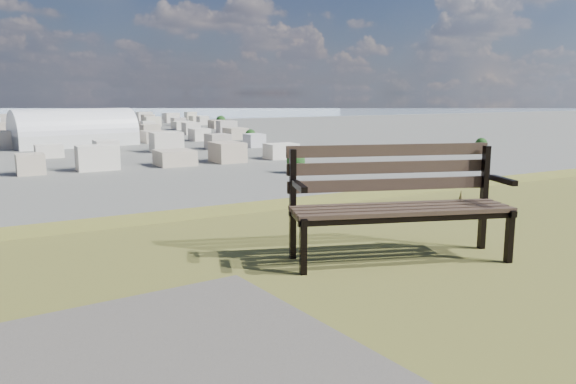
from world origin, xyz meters
TOP-DOWN VIEW (x-y plane):
  - park_bench at (0.03, 1.69)m, footprint 1.97×1.17m
  - arena at (40.74, 298.96)m, footprint 61.62×33.58m

SIDE VIEW (x-z plane):
  - arena at x=40.74m, z-range -6.52..18.16m
  - park_bench at x=0.03m, z-range 25.06..26.05m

